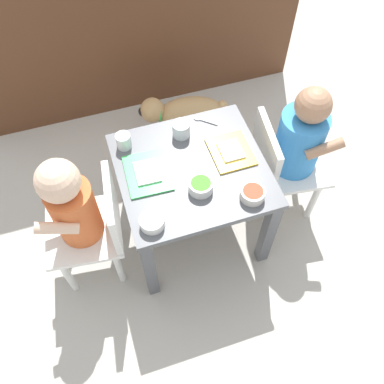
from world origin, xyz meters
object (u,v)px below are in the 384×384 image
veggie_bowl_near (253,194)px  cereal_bowl_left_side (200,186)px  dining_table (192,181)px  veggie_bowl_far (152,222)px  dog (185,113)px  food_tray_right (231,151)px  spoon_by_left_tray (203,120)px  seated_child_left (77,210)px  food_tray_left (147,173)px  seated_child_right (297,142)px  water_cup_right (181,130)px  water_cup_left (124,142)px

veggie_bowl_near → cereal_bowl_left_side: size_ratio=1.00×
dining_table → veggie_bowl_far: bearing=-137.2°
dog → veggie_bowl_near: bearing=-87.7°
dining_table → food_tray_right: bearing=8.9°
dining_table → spoon_by_left_tray: 0.25m
dining_table → seated_child_left: size_ratio=0.79×
veggie_bowl_far → food_tray_right: bearing=30.2°
dog → veggie_bowl_near: (0.03, -0.71, 0.29)m
food_tray_left → veggie_bowl_far: size_ratio=2.39×
spoon_by_left_tray → food_tray_right: bearing=-75.6°
seated_child_right → spoon_by_left_tray: bearing=147.9°
food_tray_right → water_cup_right: (-0.15, 0.14, 0.02)m
food_tray_left → veggie_bowl_near: (0.32, -0.21, 0.01)m
dining_table → cereal_bowl_left_side: bearing=-90.5°
seated_child_left → veggie_bowl_near: bearing=-14.2°
veggie_bowl_far → seated_child_right: bearing=17.1°
veggie_bowl_near → veggie_bowl_far: 0.36m
water_cup_right → dining_table: bearing=-93.7°
water_cup_left → water_cup_right: 0.22m
dining_table → water_cup_right: (0.01, 0.17, 0.11)m
seated_child_right → spoon_by_left_tray: (-0.32, 0.20, 0.03)m
seated_child_left → dog: seated_child_left is taller
dining_table → spoon_by_left_tray: (0.11, 0.21, 0.09)m
seated_child_right → food_tray_right: seated_child_right is taller
seated_child_left → water_cup_right: (0.44, 0.20, 0.05)m
seated_child_right → veggie_bowl_far: bearing=-162.9°
veggie_bowl_far → spoon_by_left_tray: bearing=51.5°
dining_table → food_tray_right: 0.19m
dining_table → food_tray_left: (-0.16, 0.03, 0.09)m
dining_table → water_cup_left: bearing=139.8°
veggie_bowl_near → water_cup_right: bearing=113.1°
food_tray_left → dining_table: bearing=-8.9°
seated_child_right → water_cup_right: 0.45m
seated_child_left → veggie_bowl_near: size_ratio=7.86×
food_tray_right → dog: bearing=93.4°
seated_child_left → water_cup_right: 0.49m
seated_child_right → water_cup_left: (-0.64, 0.17, 0.05)m
dog → seated_child_left: bearing=-135.2°
seated_child_left → water_cup_right: size_ratio=10.20×
seated_child_left → veggie_bowl_near: (0.59, -0.15, 0.04)m
cereal_bowl_left_side → spoon_by_left_tray: 0.33m
seated_child_right → food_tray_right: (-0.27, 0.02, 0.03)m
cereal_bowl_left_side → spoon_by_left_tray: (0.12, 0.31, -0.02)m
veggie_bowl_far → water_cup_right: bearing=59.1°
dining_table → water_cup_left: size_ratio=9.08×
water_cup_left → dog: bearing=45.3°
seated_child_right → water_cup_right: (-0.42, 0.16, 0.05)m
food_tray_left → veggie_bowl_near: veggie_bowl_near is taller
seated_child_right → veggie_bowl_near: 0.34m
seated_child_left → seated_child_right: bearing=3.0°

